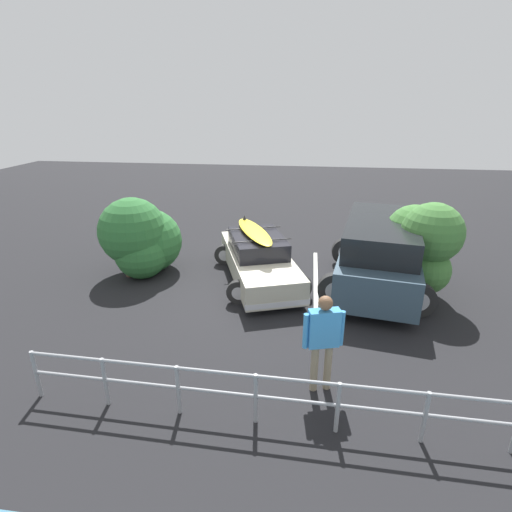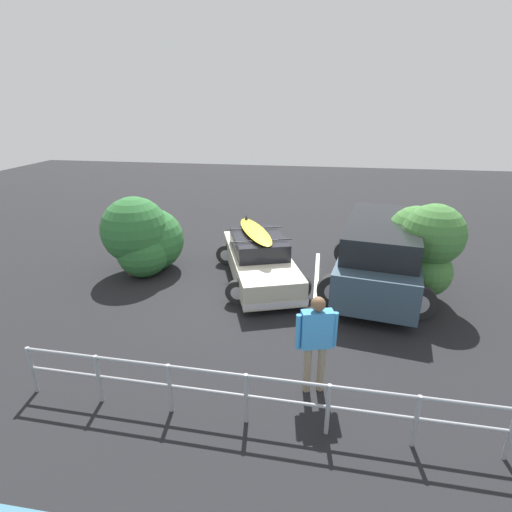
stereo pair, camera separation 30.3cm
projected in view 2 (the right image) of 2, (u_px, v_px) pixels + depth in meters
The scene contains 8 objects.
ground_plane at pixel (262, 284), 11.26m from camera, with size 44.00×44.00×0.02m, color black.
parking_stripe at pixel (316, 283), 11.32m from camera, with size 4.76×0.12×0.00m, color silver.
sedan_car at pixel (259, 259), 11.39m from camera, with size 3.04×4.63×1.56m.
suv_car at pixel (380, 254), 10.69m from camera, with size 3.26×5.07×1.92m.
person_bystander at pixel (316, 336), 6.74m from camera, with size 0.70×0.35×1.85m.
railing_fence at pixel (286, 396), 6.11m from camera, with size 8.96×0.30×0.92m.
bush_near_left at pixel (142, 237), 11.74m from camera, with size 2.24×2.28×2.33m.
bush_near_right at pixel (424, 243), 10.05m from camera, with size 1.74×2.22×2.55m.
Camera 2 is at (-1.49, 10.09, 4.83)m, focal length 28.00 mm.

